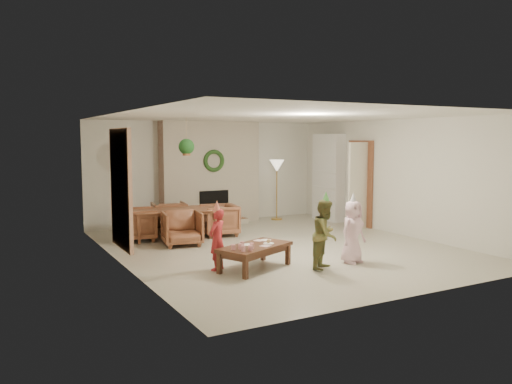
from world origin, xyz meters
TOP-DOWN VIEW (x-y plane):
  - floor at (0.00, 0.00)m, footprint 7.00×7.00m
  - ceiling at (0.00, 0.00)m, footprint 7.00×7.00m
  - wall_back at (0.00, 3.50)m, footprint 7.00×0.00m
  - wall_front at (0.00, -3.50)m, footprint 7.00×0.00m
  - wall_left at (-3.00, 0.00)m, footprint 0.00×7.00m
  - wall_right at (3.00, 0.00)m, footprint 0.00×7.00m
  - fireplace_mass at (0.00, 3.30)m, footprint 2.50×0.40m
  - fireplace_hearth at (0.00, 2.95)m, footprint 1.60×0.30m
  - fireplace_firebox at (0.00, 3.12)m, footprint 0.75×0.12m
  - fireplace_wreath at (0.00, 3.07)m, footprint 0.54×0.10m
  - floor_lamp_base at (1.73, 3.00)m, footprint 0.29×0.29m
  - floor_lamp_post at (1.73, 3.00)m, footprint 0.03×0.03m
  - floor_lamp_shade at (1.73, 3.00)m, footprint 0.37×0.37m
  - bookshelf_carcass at (2.84, 2.30)m, footprint 0.30×1.00m
  - bookshelf_shelf_a at (2.82, 2.30)m, footprint 0.30×0.92m
  - bookshelf_shelf_b at (2.82, 2.30)m, footprint 0.30×0.92m
  - bookshelf_shelf_c at (2.82, 2.30)m, footprint 0.30×0.92m
  - bookshelf_shelf_d at (2.82, 2.30)m, footprint 0.30×0.92m
  - books_row_lower at (2.80, 2.15)m, footprint 0.20×0.40m
  - books_row_mid at (2.80, 2.35)m, footprint 0.20×0.44m
  - books_row_upper at (2.80, 2.20)m, footprint 0.20×0.36m
  - door_frame at (2.96, 1.20)m, footprint 0.05×0.86m
  - door_leaf at (2.58, 0.82)m, footprint 0.77×0.32m
  - curtain_panel at (-2.96, 0.20)m, footprint 0.06×1.20m
  - dining_table at (-1.44, 1.84)m, footprint 1.89×1.26m
  - dining_chair_near at (-1.57, 1.08)m, footprint 0.84×0.86m
  - dining_chair_far at (-1.31, 2.60)m, footprint 0.84×0.86m
  - dining_chair_left at (-2.20, 1.97)m, footprint 0.86×0.84m
  - dining_chair_right at (-0.50, 1.68)m, footprint 0.86×0.84m
  - hanging_plant_cord at (-1.30, 1.50)m, footprint 0.01×0.01m
  - hanging_plant_pot at (-1.30, 1.50)m, footprint 0.16×0.16m
  - hanging_plant_foliage at (-1.30, 1.50)m, footprint 0.32×0.32m
  - coffee_table_top at (-1.20, -1.22)m, footprint 1.40×1.09m
  - coffee_table_apron at (-1.20, -1.22)m, footprint 1.27×0.96m
  - coffee_leg_fl at (-1.62, -1.69)m, footprint 0.09×0.09m
  - coffee_leg_fr at (-0.58, -1.22)m, footprint 0.09×0.09m
  - coffee_leg_bl at (-1.83, -1.22)m, footprint 0.09×0.09m
  - coffee_leg_br at (-0.79, -0.75)m, footprint 0.09×0.09m
  - cup_a at (-1.58, -1.55)m, footprint 0.09×0.09m
  - cup_b at (-1.66, -1.37)m, footprint 0.09×0.09m
  - cup_c at (-1.46, -1.55)m, footprint 0.09×0.09m
  - cup_d at (-1.54, -1.37)m, footprint 0.09×0.09m
  - cup_e at (-1.37, -1.42)m, footprint 0.09×0.09m
  - cup_f at (-1.45, -1.24)m, footprint 0.09×0.09m
  - plate_a at (-1.29, -1.13)m, footprint 0.23×0.23m
  - plate_b at (-0.94, -1.21)m, footprint 0.23×0.23m
  - plate_c at (-0.85, -0.95)m, footprint 0.23×0.23m
  - food_scoop at (-0.94, -1.21)m, footprint 0.09×0.09m
  - napkin_left at (-1.09, -1.36)m, footprint 0.19×0.19m
  - napkin_right at (-0.97, -0.92)m, footprint 0.19×0.19m
  - child_red at (-1.76, -0.99)m, footprint 0.43×0.39m
  - party_hat_red at (-1.76, -0.99)m, footprint 0.16×0.16m
  - child_plaid at (-0.20, -1.73)m, footprint 0.69×0.66m
  - party_hat_plaid at (-0.20, -1.73)m, footprint 0.16×0.16m
  - child_pink at (0.44, -1.64)m, footprint 0.58×0.44m
  - party_hat_pink at (0.44, -1.64)m, footprint 0.14×0.14m

SIDE VIEW (x-z plane):
  - floor at x=0.00m, z-range 0.00..0.00m
  - floor_lamp_base at x=1.73m, z-range 0.00..0.03m
  - fireplace_hearth at x=0.00m, z-range 0.00..0.12m
  - coffee_leg_fl at x=-1.62m, z-range 0.00..0.33m
  - coffee_leg_fr at x=-0.58m, z-range 0.00..0.33m
  - coffee_leg_bl at x=-1.83m, z-range 0.00..0.33m
  - coffee_leg_br at x=-0.79m, z-range 0.00..0.33m
  - coffee_table_apron at x=-1.20m, z-range 0.25..0.33m
  - dining_table at x=-1.44m, z-range 0.00..0.61m
  - dining_chair_near at x=-1.57m, z-range 0.00..0.68m
  - dining_chair_far at x=-1.31m, z-range 0.00..0.68m
  - dining_chair_left at x=-2.20m, z-range 0.00..0.68m
  - dining_chair_right at x=-0.50m, z-range 0.00..0.68m
  - coffee_table_top at x=-1.20m, z-range 0.33..0.39m
  - napkin_left at x=-1.09m, z-range 0.39..0.39m
  - napkin_right at x=-0.97m, z-range 0.39..0.39m
  - plate_a at x=-1.29m, z-range 0.39..0.39m
  - plate_b at x=-0.94m, z-range 0.39..0.39m
  - plate_c at x=-0.85m, z-range 0.39..0.39m
  - food_scoop at x=-0.94m, z-range 0.39..0.46m
  - cup_a at x=-1.58m, z-range 0.39..0.47m
  - cup_b at x=-1.66m, z-range 0.39..0.47m
  - cup_c at x=-1.46m, z-range 0.39..0.47m
  - cup_d at x=-1.54m, z-range 0.39..0.47m
  - cup_e at x=-1.37m, z-range 0.39..0.47m
  - cup_f at x=-1.45m, z-range 0.39..0.47m
  - fireplace_firebox at x=0.00m, z-range 0.07..0.82m
  - bookshelf_shelf_a at x=2.82m, z-range 0.43..0.47m
  - child_red at x=-1.76m, z-range 0.00..0.98m
  - child_pink at x=0.44m, z-range 0.00..1.06m
  - child_plaid at x=-0.20m, z-range 0.00..1.12m
  - books_row_lower at x=2.80m, z-range 0.47..0.71m
  - floor_lamp_post at x=1.73m, z-range 0.03..1.42m
  - bookshelf_shelf_b at x=2.82m, z-range 0.83..0.86m
  - books_row_mid at x=2.80m, z-range 0.87..1.11m
  - door_leaf at x=2.58m, z-range 0.00..2.00m
  - door_frame at x=2.96m, z-range 0.00..2.04m
  - party_hat_red at x=-1.76m, z-range 0.93..1.11m
  - party_hat_pink at x=0.44m, z-range 1.00..1.19m
  - bookshelf_carcass at x=2.84m, z-range 0.00..2.20m
  - party_hat_plaid at x=-0.20m, z-range 1.07..1.25m
  - wall_back at x=0.00m, z-range -2.25..4.75m
  - wall_front at x=0.00m, z-range -2.25..4.75m
  - wall_left at x=-3.00m, z-range -2.25..4.75m
  - wall_right at x=3.00m, z-range -2.25..4.75m
  - fireplace_mass at x=0.00m, z-range 0.00..2.50m
  - bookshelf_shelf_c at x=2.82m, z-range 1.24..1.26m
  - curtain_panel at x=-2.96m, z-range 0.25..2.25m
  - books_row_upper at x=2.80m, z-range 1.27..1.49m
  - floor_lamp_shade at x=1.73m, z-range 1.24..1.54m
  - fireplace_wreath at x=0.00m, z-range 1.28..1.82m
  - bookshelf_shelf_d at x=2.82m, z-range 1.64..1.66m
  - hanging_plant_pot at x=-1.30m, z-range 1.74..1.86m
  - hanging_plant_foliage at x=-1.30m, z-range 1.76..2.08m
  - hanging_plant_cord at x=-1.30m, z-range 1.80..2.50m
  - ceiling at x=0.00m, z-range 2.50..2.50m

